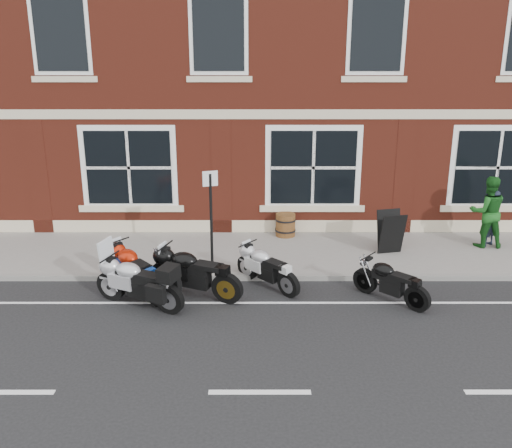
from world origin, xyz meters
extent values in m
plane|color=black|center=(0.00, 0.00, 0.00)|extent=(80.00, 80.00, 0.00)
cube|color=slate|center=(0.00, 3.00, 0.06)|extent=(30.00, 3.00, 0.12)
cube|color=slate|center=(0.00, 1.42, 0.06)|extent=(30.00, 0.16, 0.12)
cube|color=maroon|center=(0.00, 10.50, 6.00)|extent=(24.00, 12.00, 12.00)
cylinder|color=black|center=(-3.09, 0.38, 0.32)|extent=(0.64, 0.40, 0.65)
cylinder|color=black|center=(-1.77, -0.26, 0.32)|extent=(0.64, 0.40, 0.65)
cube|color=black|center=(-2.48, 0.08, 0.67)|extent=(0.83, 0.57, 0.22)
ellipsoid|color=#ADAEB2|center=(-2.62, 0.15, 0.79)|extent=(0.67, 0.58, 0.32)
cube|color=black|center=(-2.11, -0.09, 0.75)|extent=(0.62, 0.48, 0.10)
cube|color=silver|center=(-3.07, 0.38, 1.16)|extent=(0.22, 0.40, 0.46)
cylinder|color=black|center=(-3.10, 1.26, 0.33)|extent=(0.53, 0.59, 0.66)
cylinder|color=black|center=(-2.13, 0.11, 0.33)|extent=(0.53, 0.59, 0.66)
cube|color=black|center=(-2.65, 0.73, 0.68)|extent=(0.72, 0.79, 0.23)
ellipsoid|color=#A51B07|center=(-2.75, 0.85, 0.81)|extent=(0.66, 0.68, 0.33)
cube|color=black|center=(-2.38, 0.41, 0.77)|extent=(0.57, 0.61, 0.10)
cylinder|color=black|center=(-2.04, 0.85, 0.34)|extent=(0.68, 0.41, 0.68)
cylinder|color=black|center=(-0.64, 0.22, 0.34)|extent=(0.68, 0.41, 0.68)
cube|color=black|center=(-1.39, 0.56, 0.70)|extent=(0.88, 0.58, 0.23)
ellipsoid|color=black|center=(-1.54, 0.62, 0.83)|extent=(0.70, 0.59, 0.34)
cube|color=black|center=(-1.00, 0.38, 0.79)|extent=(0.65, 0.49, 0.11)
cylinder|color=black|center=(-0.23, 1.49, 0.29)|extent=(0.48, 0.51, 0.58)
cylinder|color=black|center=(0.66, 0.51, 0.29)|extent=(0.48, 0.51, 0.58)
cube|color=black|center=(0.19, 1.03, 0.60)|extent=(0.65, 0.68, 0.20)
ellipsoid|color=#B2B0B5|center=(0.10, 1.13, 0.71)|extent=(0.58, 0.60, 0.29)
cube|color=black|center=(0.43, 0.76, 0.67)|extent=(0.51, 0.53, 0.09)
cylinder|color=black|center=(2.33, 0.74, 0.28)|extent=(0.47, 0.48, 0.56)
cylinder|color=black|center=(3.22, -0.18, 0.28)|extent=(0.47, 0.48, 0.56)
cube|color=black|center=(2.74, 0.32, 0.58)|extent=(0.64, 0.65, 0.19)
ellipsoid|color=black|center=(2.65, 0.41, 0.69)|extent=(0.57, 0.57, 0.28)
cube|color=black|center=(2.99, 0.06, 0.65)|extent=(0.50, 0.51, 0.09)
imported|color=#191F2E|center=(6.01, 3.42, 0.87)|extent=(0.65, 0.62, 1.50)
imported|color=#164F18|center=(5.90, 3.38, 1.05)|extent=(0.94, 0.75, 1.86)
cylinder|color=#421C11|center=(0.76, 4.22, 0.43)|extent=(0.54, 0.54, 0.62)
cylinder|color=black|center=(0.76, 4.22, 0.28)|extent=(0.56, 0.56, 0.04)
cylinder|color=black|center=(0.76, 4.22, 0.58)|extent=(0.56, 0.56, 0.04)
cylinder|color=black|center=(-1.06, 1.55, 1.29)|extent=(0.06, 0.06, 2.34)
cube|color=silver|center=(-1.06, 1.55, 2.35)|extent=(0.33, 0.12, 0.34)
camera|label=1|loc=(-0.06, -10.66, 5.20)|focal=40.00mm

